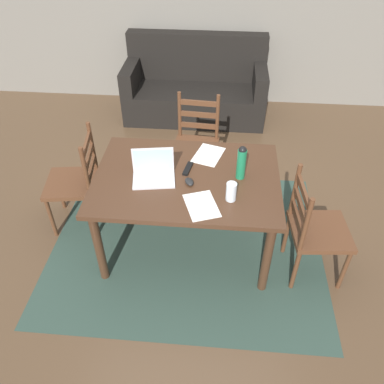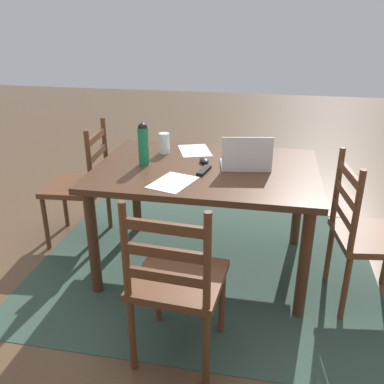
{
  "view_description": "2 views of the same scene",
  "coord_description": "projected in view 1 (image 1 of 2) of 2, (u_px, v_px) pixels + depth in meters",
  "views": [
    {
      "loc": [
        0.25,
        -2.39,
        2.63
      ],
      "look_at": [
        0.04,
        0.03,
        0.57
      ],
      "focal_mm": 36.41,
      "sensor_mm": 36.0,
      "label": 1
    },
    {
      "loc": [
        -0.4,
        2.58,
        1.7
      ],
      "look_at": [
        0.1,
        0.0,
        0.57
      ],
      "focal_mm": 39.4,
      "sensor_mm": 36.0,
      "label": 2
    }
  ],
  "objects": [
    {
      "name": "laptop",
      "position": [
        153.0,
        171.0,
        3.0
      ],
      "size": [
        0.35,
        0.27,
        0.23
      ],
      "color": "silver",
      "rests_on": "dining_table"
    },
    {
      "name": "water_bottle",
      "position": [
        241.0,
        162.0,
        2.94
      ],
      "size": [
        0.07,
        0.07,
        0.28
      ],
      "color": "#197247",
      "rests_on": "dining_table"
    },
    {
      "name": "computer_mouse",
      "position": [
        189.0,
        182.0,
        2.97
      ],
      "size": [
        0.1,
        0.12,
        0.03
      ],
      "primitive_type": "ellipsoid",
      "rotation": [
        0.0,
        0.0,
        0.42
      ],
      "color": "black",
      "rests_on": "dining_table"
    },
    {
      "name": "chair_left_far",
      "position": [
        76.0,
        182.0,
        3.46
      ],
      "size": [
        0.5,
        0.5,
        0.95
      ],
      "color": "#56331E",
      "rests_on": "ground"
    },
    {
      "name": "chair_far_head",
      "position": [
        196.0,
        146.0,
        3.9
      ],
      "size": [
        0.47,
        0.47,
        0.95
      ],
      "color": "#56331E",
      "rests_on": "ground"
    },
    {
      "name": "ground_plane",
      "position": [
        187.0,
        242.0,
        3.53
      ],
      "size": [
        14.0,
        14.0,
        0.0
      ],
      "primitive_type": "plane",
      "color": "brown"
    },
    {
      "name": "dining_table",
      "position": [
        187.0,
        186.0,
        3.1
      ],
      "size": [
        1.45,
        1.03,
        0.75
      ],
      "color": "#422819",
      "rests_on": "ground"
    },
    {
      "name": "paper_stack_right",
      "position": [
        202.0,
        206.0,
        2.78
      ],
      "size": [
        0.3,
        0.35,
        0.0
      ],
      "primitive_type": "cube",
      "rotation": [
        0.0,
        0.0,
        0.35
      ],
      "color": "white",
      "rests_on": "dining_table"
    },
    {
      "name": "area_rug",
      "position": [
        187.0,
        242.0,
        3.53
      ],
      "size": [
        2.37,
        1.97,
        0.01
      ],
      "primitive_type": "cube",
      "color": "#2D4238",
      "rests_on": "ground"
    },
    {
      "name": "paper_stack_left",
      "position": [
        208.0,
        155.0,
        3.27
      ],
      "size": [
        0.29,
        0.34,
        0.0
      ],
      "primitive_type": "cube",
      "rotation": [
        0.0,
        0.0,
        -0.3
      ],
      "color": "white",
      "rests_on": "dining_table"
    },
    {
      "name": "chair_right_near",
      "position": [
        315.0,
        230.0,
        3.0
      ],
      "size": [
        0.48,
        0.48,
        0.95
      ],
      "color": "#56331E",
      "rests_on": "ground"
    },
    {
      "name": "couch",
      "position": [
        195.0,
        88.0,
        5.14
      ],
      "size": [
        1.8,
        0.8,
        1.0
      ],
      "color": "black",
      "rests_on": "ground"
    },
    {
      "name": "tv_remote",
      "position": [
        187.0,
        169.0,
        3.11
      ],
      "size": [
        0.07,
        0.18,
        0.02
      ],
      "primitive_type": "cube",
      "rotation": [
        0.0,
        0.0,
        2.96
      ],
      "color": "black",
      "rests_on": "dining_table"
    },
    {
      "name": "drinking_glass",
      "position": [
        231.0,
        192.0,
        2.79
      ],
      "size": [
        0.08,
        0.08,
        0.15
      ],
      "primitive_type": "cylinder",
      "color": "silver",
      "rests_on": "dining_table"
    }
  ]
}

